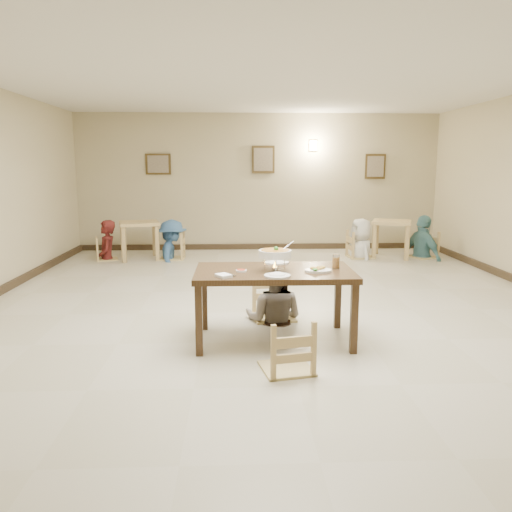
{
  "coord_description": "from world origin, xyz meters",
  "views": [
    {
      "loc": [
        -0.53,
        -6.19,
        1.85
      ],
      "look_at": [
        -0.28,
        -0.35,
        0.8
      ],
      "focal_mm": 35.0,
      "sensor_mm": 36.0,
      "label": 1
    }
  ],
  "objects_px": {
    "drink_glass": "(336,262)",
    "bg_table_right": "(392,227)",
    "bg_diner_c": "(362,219)",
    "bg_diner_d": "(425,215)",
    "bg_chair_rl": "(361,233)",
    "bg_diner_b": "(171,220)",
    "bg_chair_lr": "(172,234)",
    "chair_near": "(287,320)",
    "bg_diner_a": "(105,220)",
    "main_table": "(274,277)",
    "main_diner": "(275,259)",
    "bg_chair_ll": "(106,239)",
    "chair_far": "(274,277)",
    "bg_table_left": "(139,229)",
    "curry_warmer": "(275,254)",
    "bg_chair_rr": "(424,233)"
  },
  "relations": [
    {
      "from": "drink_glass",
      "to": "bg_table_right",
      "type": "height_order",
      "value": "drink_glass"
    },
    {
      "from": "bg_table_right",
      "to": "bg_diner_c",
      "type": "xyz_separation_m",
      "value": [
        -0.64,
        -0.03,
        0.19
      ]
    },
    {
      "from": "bg_diner_d",
      "to": "bg_chair_rl",
      "type": "bearing_deg",
      "value": 67.5
    },
    {
      "from": "bg_table_right",
      "to": "bg_chair_rl",
      "type": "relative_size",
      "value": 0.93
    },
    {
      "from": "bg_diner_b",
      "to": "bg_diner_c",
      "type": "distance_m",
      "value": 3.85
    },
    {
      "from": "bg_chair_lr",
      "to": "bg_table_right",
      "type": "bearing_deg",
      "value": 91.19
    },
    {
      "from": "chair_near",
      "to": "bg_diner_a",
      "type": "distance_m",
      "value": 6.42
    },
    {
      "from": "bg_diner_d",
      "to": "main_table",
      "type": "bearing_deg",
      "value": 124.41
    },
    {
      "from": "main_diner",
      "to": "main_table",
      "type": "bearing_deg",
      "value": 102.46
    },
    {
      "from": "bg_chair_ll",
      "to": "bg_diner_d",
      "type": "height_order",
      "value": "bg_diner_d"
    },
    {
      "from": "bg_chair_rl",
      "to": "drink_glass",
      "type": "bearing_deg",
      "value": 157.82
    },
    {
      "from": "chair_far",
      "to": "bg_chair_rl",
      "type": "bearing_deg",
      "value": 55.37
    },
    {
      "from": "bg_diner_c",
      "to": "bg_diner_d",
      "type": "xyz_separation_m",
      "value": [
        1.28,
        -0.05,
        0.07
      ]
    },
    {
      "from": "bg_table_left",
      "to": "bg_chair_rl",
      "type": "distance_m",
      "value": 4.5
    },
    {
      "from": "curry_warmer",
      "to": "bg_diner_c",
      "type": "distance_m",
      "value": 5.38
    },
    {
      "from": "bg_table_left",
      "to": "bg_chair_ll",
      "type": "xyz_separation_m",
      "value": [
        -0.65,
        -0.07,
        -0.19
      ]
    },
    {
      "from": "bg_chair_rl",
      "to": "bg_diner_c",
      "type": "distance_m",
      "value": 0.29
    },
    {
      "from": "bg_chair_rl",
      "to": "bg_chair_rr",
      "type": "xyz_separation_m",
      "value": [
        1.28,
        -0.05,
        -0.01
      ]
    },
    {
      "from": "drink_glass",
      "to": "chair_far",
      "type": "bearing_deg",
      "value": 128.57
    },
    {
      "from": "main_diner",
      "to": "bg_chair_lr",
      "type": "distance_m",
      "value": 4.53
    },
    {
      "from": "main_diner",
      "to": "bg_chair_rl",
      "type": "bearing_deg",
      "value": -99.43
    },
    {
      "from": "bg_table_left",
      "to": "bg_chair_ll",
      "type": "height_order",
      "value": "bg_chair_ll"
    },
    {
      "from": "chair_far",
      "to": "bg_chair_rl",
      "type": "distance_m",
      "value": 4.59
    },
    {
      "from": "chair_far",
      "to": "bg_diner_d",
      "type": "height_order",
      "value": "bg_diner_d"
    },
    {
      "from": "bg_chair_lr",
      "to": "bg_diner_d",
      "type": "height_order",
      "value": "bg_diner_d"
    },
    {
      "from": "curry_warmer",
      "to": "bg_chair_rr",
      "type": "height_order",
      "value": "curry_warmer"
    },
    {
      "from": "main_table",
      "to": "bg_diner_b",
      "type": "bearing_deg",
      "value": 109.24
    },
    {
      "from": "main_diner",
      "to": "curry_warmer",
      "type": "bearing_deg",
      "value": 103.07
    },
    {
      "from": "drink_glass",
      "to": "bg_diner_a",
      "type": "height_order",
      "value": "bg_diner_a"
    },
    {
      "from": "bg_chair_ll",
      "to": "bg_chair_lr",
      "type": "bearing_deg",
      "value": -105.2
    },
    {
      "from": "drink_glass",
      "to": "curry_warmer",
      "type": "bearing_deg",
      "value": -171.85
    },
    {
      "from": "bg_chair_rl",
      "to": "bg_diner_b",
      "type": "bearing_deg",
      "value": 85.05
    },
    {
      "from": "bg_diner_b",
      "to": "bg_diner_d",
      "type": "bearing_deg",
      "value": -94.13
    },
    {
      "from": "bg_table_right",
      "to": "bg_diner_d",
      "type": "relative_size",
      "value": 0.56
    },
    {
      "from": "chair_far",
      "to": "bg_diner_b",
      "type": "relative_size",
      "value": 0.66
    },
    {
      "from": "main_diner",
      "to": "bg_diner_a",
      "type": "distance_m",
      "value": 5.14
    },
    {
      "from": "bg_table_right",
      "to": "bg_diner_a",
      "type": "distance_m",
      "value": 5.79
    },
    {
      "from": "main_table",
      "to": "bg_diner_c",
      "type": "xyz_separation_m",
      "value": [
        2.16,
        4.89,
        0.11
      ]
    },
    {
      "from": "chair_near",
      "to": "bg_chair_rl",
      "type": "distance_m",
      "value": 6.06
    },
    {
      "from": "main_table",
      "to": "bg_chair_rl",
      "type": "bearing_deg",
      "value": 66.31
    },
    {
      "from": "drink_glass",
      "to": "main_table",
      "type": "bearing_deg",
      "value": -175.49
    },
    {
      "from": "bg_table_left",
      "to": "bg_diner_d",
      "type": "bearing_deg",
      "value": -0.83
    },
    {
      "from": "chair_far",
      "to": "bg_chair_ll",
      "type": "distance_m",
      "value": 5.06
    },
    {
      "from": "bg_table_right",
      "to": "chair_far",
      "type": "bearing_deg",
      "value": -123.81
    },
    {
      "from": "chair_far",
      "to": "bg_diner_d",
      "type": "xyz_separation_m",
      "value": [
        3.39,
        4.02,
        0.35
      ]
    },
    {
      "from": "curry_warmer",
      "to": "bg_table_right",
      "type": "bearing_deg",
      "value": 60.53
    },
    {
      "from": "main_table",
      "to": "chair_near",
      "type": "height_order",
      "value": "chair_near"
    },
    {
      "from": "main_table",
      "to": "bg_chair_rr",
      "type": "distance_m",
      "value": 5.94
    },
    {
      "from": "main_table",
      "to": "bg_diner_d",
      "type": "bearing_deg",
      "value": 54.71
    },
    {
      "from": "main_diner",
      "to": "bg_chair_lr",
      "type": "xyz_separation_m",
      "value": [
        -1.75,
        4.17,
        -0.26
      ]
    }
  ]
}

